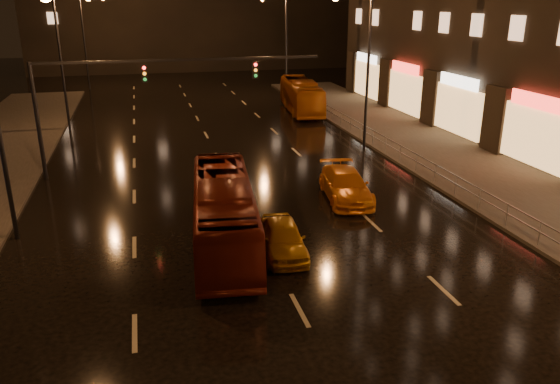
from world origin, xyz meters
name	(u,v)px	position (x,y,z in m)	size (l,w,h in m)	color
ground	(223,166)	(0.00, 20.00, 0.00)	(140.00, 140.00, 0.00)	black
sidewalk_right	(478,173)	(13.50, 15.00, 0.07)	(7.00, 70.00, 0.15)	#38332D
traffic_signal	(125,88)	(-5.06, 20.00, 4.74)	(15.31, 0.32, 6.20)	black
railing_right	(401,149)	(10.20, 18.00, 0.90)	(0.05, 56.00, 1.00)	#99999E
bus_red	(224,212)	(-1.50, 9.51, 1.33)	(2.23, 9.53, 2.65)	maroon
bus_curb	(301,96)	(9.00, 34.63, 1.36)	(2.29, 9.77, 2.72)	#AF5711
taxi_near	(283,238)	(0.50, 8.02, 0.65)	(1.54, 3.82, 1.30)	#C48312
taxi_far	(346,185)	(4.94, 13.10, 0.70)	(1.97, 4.86, 1.41)	orange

